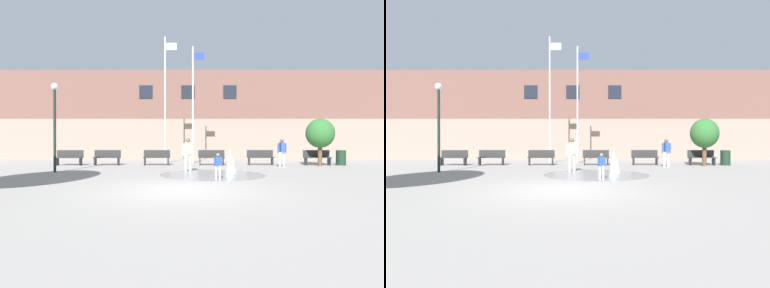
{
  "view_description": "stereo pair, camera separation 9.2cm",
  "coord_description": "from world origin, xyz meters",
  "views": [
    {
      "loc": [
        0.35,
        -8.77,
        1.43
      ],
      "look_at": [
        0.37,
        6.68,
        1.3
      ],
      "focal_mm": 28.0,
      "sensor_mm": 36.0,
      "label": 1
    },
    {
      "loc": [
        0.44,
        -8.77,
        1.43
      ],
      "look_at": [
        0.37,
        6.68,
        1.3
      ],
      "focal_mm": 28.0,
      "sensor_mm": 36.0,
      "label": 2
    }
  ],
  "objects": [
    {
      "name": "splash_fountain",
      "position": [
        1.68,
        3.92,
        0.32
      ],
      "size": [
        4.53,
        4.53,
        1.16
      ],
      "color": "gray",
      "rests_on": "ground"
    },
    {
      "name": "park_bench_far_left",
      "position": [
        -7.02,
        9.16,
        0.48
      ],
      "size": [
        1.6,
        0.44,
        0.91
      ],
      "color": "#28282D",
      "rests_on": "ground"
    },
    {
      "name": "trash_can",
      "position": [
        9.32,
        9.23,
        0.45
      ],
      "size": [
        0.56,
        0.56,
        0.9
      ],
      "primitive_type": "cylinder",
      "color": "#193323",
      "rests_on": "ground"
    },
    {
      "name": "adult_near_bench",
      "position": [
        5.4,
        8.02,
        0.93
      ],
      "size": [
        0.5,
        0.35,
        1.59
      ],
      "rotation": [
        0.0,
        0.0,
        1.62
      ],
      "color": "silver",
      "rests_on": "ground"
    },
    {
      "name": "park_bench_under_left_flagpole",
      "position": [
        -1.79,
        9.3,
        0.48
      ],
      "size": [
        1.6,
        0.44,
        0.91
      ],
      "color": "#28282D",
      "rests_on": "ground"
    },
    {
      "name": "ground_plane",
      "position": [
        0.0,
        0.0,
        0.0
      ],
      "size": [
        100.0,
        100.0,
        0.0
      ],
      "primitive_type": "plane",
      "color": "gray"
    },
    {
      "name": "teen_by_trashcan",
      "position": [
        0.15,
        5.3,
        0.93
      ],
      "size": [
        0.5,
        0.39,
        1.59
      ],
      "rotation": [
        0.0,
        0.0,
        2.02
      ],
      "color": "silver",
      "rests_on": "ground"
    },
    {
      "name": "park_bench_left_of_flagpoles",
      "position": [
        -4.8,
        9.31,
        0.48
      ],
      "size": [
        1.6,
        0.44,
        0.91
      ],
      "color": "#28282D",
      "rests_on": "ground"
    },
    {
      "name": "flagpole_left",
      "position": [
        -1.38,
        10.76,
        4.38
      ],
      "size": [
        0.8,
        0.1,
        8.26
      ],
      "color": "silver",
      "rests_on": "ground"
    },
    {
      "name": "flagpole_right",
      "position": [
        0.43,
        10.76,
        4.06
      ],
      "size": [
        0.8,
        0.1,
        7.63
      ],
      "color": "silver",
      "rests_on": "ground"
    },
    {
      "name": "street_tree_near_building",
      "position": [
        7.83,
        8.7,
        1.89
      ],
      "size": [
        1.61,
        1.61,
        2.77
      ],
      "color": "brown",
      "rests_on": "ground"
    },
    {
      "name": "child_running",
      "position": [
        1.33,
        2.49,
        0.58
      ],
      "size": [
        0.31,
        0.2,
        0.99
      ],
      "rotation": [
        0.0,
        0.0,
        0.41
      ],
      "color": "silver",
      "rests_on": "ground"
    },
    {
      "name": "park_bench_under_right_flagpole",
      "position": [
        4.51,
        9.4,
        0.48
      ],
      "size": [
        1.6,
        0.44,
        0.91
      ],
      "color": "#28282D",
      "rests_on": "ground"
    },
    {
      "name": "park_bench_near_trashcan",
      "position": [
        7.88,
        9.21,
        0.48
      ],
      "size": [
        1.6,
        0.44,
        0.91
      ],
      "color": "#28282D",
      "rests_on": "ground"
    },
    {
      "name": "library_building",
      "position": [
        0.0,
        19.19,
        3.69
      ],
      "size": [
        36.0,
        6.05,
        7.39
      ],
      "color": "gray",
      "rests_on": "ground"
    },
    {
      "name": "lamp_post_left_lane",
      "position": [
        -6.02,
        5.09,
        2.68
      ],
      "size": [
        0.32,
        0.32,
        4.14
      ],
      "color": "#192D23",
      "rests_on": "ground"
    },
    {
      "name": "park_bench_center",
      "position": [
        1.53,
        9.31,
        0.48
      ],
      "size": [
        1.6,
        0.44,
        0.91
      ],
      "color": "#28282D",
      "rests_on": "ground"
    }
  ]
}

